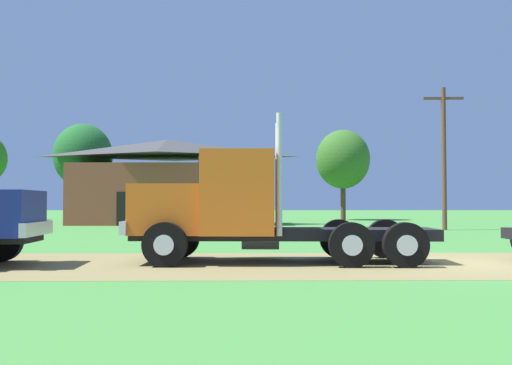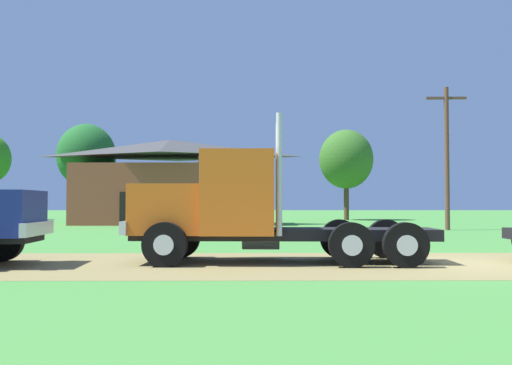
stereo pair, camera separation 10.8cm
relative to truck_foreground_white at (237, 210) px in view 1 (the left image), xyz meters
The scene contains 7 objects.
ground_plane 5.93m from the truck_foreground_white, ahead, with size 200.00×200.00×0.00m, color #458938.
dirt_track 5.93m from the truck_foreground_white, ahead, with size 120.00×6.07×0.01m, color olive.
truck_foreground_white is the anchor object (origin of this frame).
shed_building 26.20m from the truck_foreground_white, 101.80° to the left, with size 13.27×6.20×5.89m.
utility_pole_near 20.46m from the truck_foreground_white, 56.81° to the left, with size 2.20×0.26×7.86m.
tree_mid 30.66m from the truck_foreground_white, 112.92° to the left, with size 4.28×4.28×7.32m.
tree_right 36.55m from the truck_foreground_white, 76.37° to the left, with size 4.65×4.65×7.83m.
Camera 1 is at (-5.51, -14.19, 1.50)m, focal length 40.61 mm.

